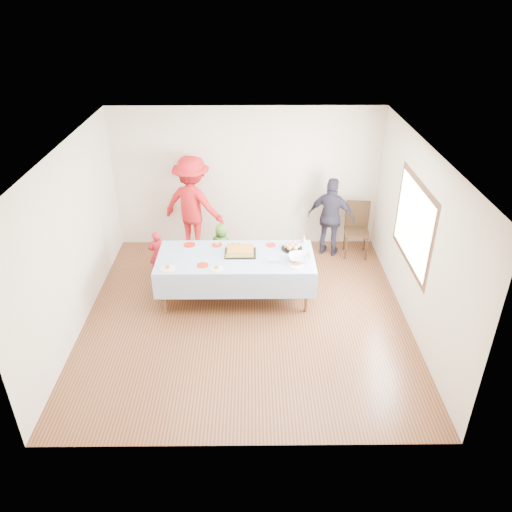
% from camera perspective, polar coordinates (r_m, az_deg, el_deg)
% --- Properties ---
extents(ground, '(5.00, 5.00, 0.00)m').
position_cam_1_polar(ground, '(7.93, -1.13, -6.81)').
color(ground, '#4C2815').
rests_on(ground, ground).
extents(room_walls, '(5.04, 5.04, 2.72)m').
position_cam_1_polar(room_walls, '(7.04, -0.83, 4.92)').
color(room_walls, beige).
rests_on(room_walls, ground).
extents(party_table, '(2.50, 1.10, 0.78)m').
position_cam_1_polar(party_table, '(7.99, -2.34, -0.37)').
color(party_table, brown).
rests_on(party_table, ground).
extents(birthday_cake, '(0.50, 0.38, 0.09)m').
position_cam_1_polar(birthday_cake, '(8.01, -1.81, 0.54)').
color(birthday_cake, black).
rests_on(birthday_cake, party_table).
extents(rolls_tray, '(0.35, 0.35, 0.10)m').
position_cam_1_polar(rolls_tray, '(8.16, 4.12, 1.08)').
color(rolls_tray, black).
rests_on(rolls_tray, party_table).
extents(punch_bowl, '(0.36, 0.36, 0.09)m').
position_cam_1_polar(punch_bowl, '(7.84, 5.02, -0.22)').
color(punch_bowl, silver).
rests_on(punch_bowl, party_table).
extents(party_hat, '(0.09, 0.09, 0.15)m').
position_cam_1_polar(party_hat, '(8.37, 5.49, 2.00)').
color(party_hat, white).
rests_on(party_hat, party_table).
extents(fork_pile, '(0.24, 0.18, 0.07)m').
position_cam_1_polar(fork_pile, '(7.79, 2.08, -0.44)').
color(fork_pile, white).
rests_on(fork_pile, party_table).
extents(plate_red_far_a, '(0.20, 0.20, 0.01)m').
position_cam_1_polar(plate_red_far_a, '(8.35, -7.62, 1.29)').
color(plate_red_far_a, red).
rests_on(plate_red_far_a, party_table).
extents(plate_red_far_b, '(0.18, 0.18, 0.01)m').
position_cam_1_polar(plate_red_far_b, '(8.30, -4.48, 1.28)').
color(plate_red_far_b, red).
rests_on(plate_red_far_b, party_table).
extents(plate_red_far_c, '(0.18, 0.18, 0.01)m').
position_cam_1_polar(plate_red_far_c, '(8.26, -2.34, 1.21)').
color(plate_red_far_c, red).
rests_on(plate_red_far_c, party_table).
extents(plate_red_far_d, '(0.16, 0.16, 0.01)m').
position_cam_1_polar(plate_red_far_d, '(8.28, 1.70, 1.28)').
color(plate_red_far_d, red).
rests_on(plate_red_far_d, party_table).
extents(plate_red_near, '(0.18, 0.18, 0.01)m').
position_cam_1_polar(plate_red_near, '(7.74, -6.11, -1.04)').
color(plate_red_near, red).
rests_on(plate_red_near, party_table).
extents(plate_white_left, '(0.23, 0.23, 0.01)m').
position_cam_1_polar(plate_white_left, '(7.74, -10.07, -1.38)').
color(plate_white_left, white).
rests_on(plate_white_left, party_table).
extents(plate_white_mid, '(0.21, 0.21, 0.01)m').
position_cam_1_polar(plate_white_mid, '(7.63, -4.54, -1.42)').
color(plate_white_mid, white).
rests_on(plate_white_mid, party_table).
extents(plate_white_right, '(0.24, 0.24, 0.01)m').
position_cam_1_polar(plate_white_right, '(7.72, 4.58, -1.03)').
color(plate_white_right, white).
rests_on(plate_white_right, party_table).
extents(dining_chair, '(0.49, 0.49, 1.03)m').
position_cam_1_polar(dining_chair, '(9.60, 11.45, 3.42)').
color(dining_chair, black).
rests_on(dining_chair, ground).
extents(toddler_left, '(0.36, 0.29, 0.87)m').
position_cam_1_polar(toddler_left, '(8.89, -11.17, 0.22)').
color(toddler_left, red).
rests_on(toddler_left, ground).
extents(toddler_mid, '(0.46, 0.35, 0.84)m').
position_cam_1_polar(toddler_mid, '(9.03, -3.97, 1.15)').
color(toddler_mid, '#437A28').
rests_on(toddler_mid, ground).
extents(toddler_right, '(0.43, 0.36, 0.79)m').
position_cam_1_polar(toddler_right, '(8.47, -1.24, -1.05)').
color(toddler_right, '#AD7050').
rests_on(toddler_right, ground).
extents(adult_left, '(1.39, 1.12, 1.88)m').
position_cam_1_polar(adult_left, '(9.45, -7.22, 5.80)').
color(adult_left, red).
rests_on(adult_left, ground).
extents(adult_right, '(0.97, 0.68, 1.52)m').
position_cam_1_polar(adult_right, '(9.40, 8.58, 4.39)').
color(adult_right, '#282634').
rests_on(adult_right, ground).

